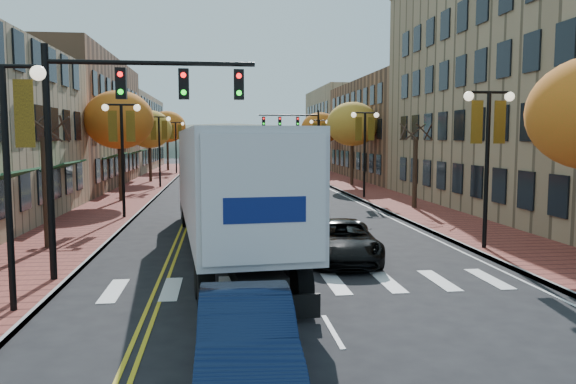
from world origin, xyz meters
name	(u,v)px	position (x,y,z in m)	size (l,w,h in m)	color
ground	(317,305)	(0.00, 0.00, 0.00)	(200.00, 200.00, 0.00)	black
sidewalk_left	(140,190)	(-9.00, 32.50, 0.07)	(4.00, 85.00, 0.15)	brown
sidewalk_right	(356,187)	(9.00, 32.50, 0.07)	(4.00, 85.00, 0.15)	brown
building_left_mid	(47,123)	(-17.00, 36.00, 5.50)	(12.00, 24.00, 11.00)	brown
building_left_far	(106,134)	(-17.00, 61.00, 4.75)	(12.00, 26.00, 9.50)	#9E8966
building_right_mid	(424,130)	(18.50, 42.00, 5.00)	(15.00, 24.00, 10.00)	brown
building_right_far	(368,129)	(18.50, 64.00, 5.50)	(15.00, 20.00, 11.00)	#9E8966
tree_left_a	(46,193)	(-9.00, 8.00, 2.25)	(0.28, 0.28, 4.20)	#382619
tree_left_b	(119,120)	(-9.00, 24.00, 5.45)	(4.48, 4.48, 7.21)	#382619
tree_left_c	(149,129)	(-9.00, 40.00, 5.05)	(4.16, 4.16, 6.69)	#382619
tree_left_d	(167,127)	(-9.00, 58.00, 5.60)	(4.61, 4.61, 7.42)	#382619
tree_right_b	(415,172)	(9.00, 18.00, 2.25)	(0.28, 0.28, 4.20)	#382619
tree_right_c	(352,124)	(9.00, 34.00, 5.45)	(4.48, 4.48, 7.21)	#382619
tree_right_d	(320,129)	(9.00, 50.00, 5.29)	(4.35, 4.35, 7.00)	#382619
lamp_left_a	(5,139)	(-7.50, 0.00, 4.29)	(1.96, 0.36, 6.05)	black
lamp_left_b	(122,138)	(-7.50, 16.00, 4.29)	(1.96, 0.36, 6.05)	black
lamp_left_c	(159,137)	(-7.50, 34.00, 4.29)	(1.96, 0.36, 6.05)	black
lamp_left_d	(176,137)	(-7.50, 52.00, 4.29)	(1.96, 0.36, 6.05)	black
lamp_right_a	(488,138)	(7.50, 6.00, 4.29)	(1.96, 0.36, 6.05)	black
lamp_right_b	(365,138)	(7.50, 24.00, 4.29)	(1.96, 0.36, 6.05)	black
lamp_right_c	(319,137)	(7.50, 42.00, 4.29)	(1.96, 0.36, 6.05)	black
traffic_mast_near	(116,117)	(-5.48, 3.00, 4.92)	(6.10, 0.35, 7.00)	black
traffic_mast_far	(299,131)	(5.48, 42.00, 4.92)	(6.10, 0.34, 7.00)	black
semi_truck	(224,181)	(-2.33, 7.11, 2.69)	(4.61, 18.58, 4.60)	black
navy_sedan	(246,337)	(-2.04, -4.30, 0.79)	(1.67, 4.79, 1.58)	#0D1935
black_suv	(343,241)	(1.80, 5.13, 0.71)	(2.35, 5.09, 1.41)	black
car_far_white	(221,168)	(-2.32, 51.85, 0.67)	(1.58, 3.92, 1.34)	white
car_far_silver	(265,164)	(3.73, 64.14, 0.60)	(1.67, 4.11, 1.19)	#B1B2B9
car_far_oncoming	(261,163)	(3.14, 63.03, 0.82)	(1.74, 5.00, 1.65)	#95959C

